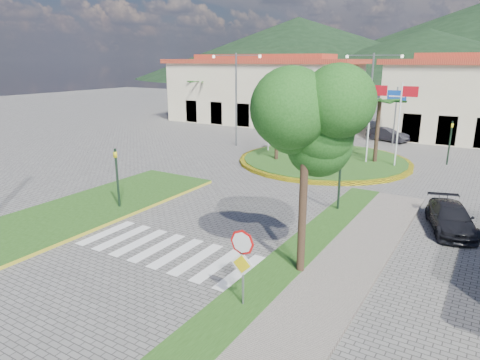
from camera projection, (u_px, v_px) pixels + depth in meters
The scene contains 22 objects.
ground at pixel (84, 294), 14.06m from camera, with size 160.00×160.00×0.00m, color #62605D.
sidewalk_right at pixel (275, 317), 12.68m from camera, with size 4.00×28.00×0.15m, color gray.
verge_right at pixel (240, 305), 13.28m from camera, with size 1.60×28.00×0.18m, color #1F4413.
median_left at pixel (95, 206), 22.22m from camera, with size 5.00×14.00×0.18m, color #1F4413.
crosswalk at pixel (165, 250), 17.35m from camera, with size 8.00×3.00×0.01m, color silver.
roundabout_island at pixel (324, 160), 32.09m from camera, with size 12.70×12.70×6.00m.
stop_sign at pixel (242, 256), 12.74m from camera, with size 0.80×0.11×2.65m.
deciduous_tree at pixel (306, 131), 14.01m from camera, with size 3.60×3.60×6.80m.
traffic_light_left at pixel (117, 173), 21.48m from camera, with size 0.15×0.18×3.20m.
traffic_light_right at pixel (340, 175), 21.14m from camera, with size 0.15×0.18×3.20m.
traffic_light_far at pixel (450, 139), 30.90m from camera, with size 0.18×0.15×3.20m.
direction_sign_west at pixel (340, 103), 39.56m from camera, with size 1.60×0.14×5.20m.
direction_sign_east at pixel (396, 106), 37.06m from camera, with size 1.60×0.14×5.20m.
street_lamp_centre at pixel (371, 95), 37.00m from camera, with size 4.80×0.16×8.00m.
street_lamp_west at pixel (236, 95), 37.07m from camera, with size 4.80×0.16×8.00m.
building_left at pixel (262, 90), 51.24m from camera, with size 23.32×9.54×8.05m.
hill_far_west at pixel (298, 49), 153.68m from camera, with size 140.00×140.00×22.00m, color black.
hill_near_back at pixel (426, 58), 123.75m from camera, with size 110.00×110.00×16.00m, color black.
white_van at pixel (276, 122), 48.60m from camera, with size 2.12×4.61×1.28m, color silver.
car_dark_a at pixel (319, 131), 42.05m from camera, with size 1.49×3.71×1.27m, color black.
car_dark_b at pixel (388, 134), 40.35m from camera, with size 1.38×3.96×1.31m, color black.
car_side_right at pixel (451, 218), 19.19m from camera, with size 1.68×4.14×1.20m, color black.
Camera 1 is at (10.89, -8.01, 7.45)m, focal length 32.00 mm.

